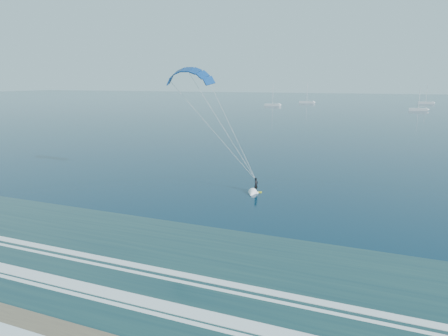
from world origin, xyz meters
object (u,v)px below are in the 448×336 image
at_px(sailboat_0, 273,105).
at_px(sailboat_1, 307,102).
at_px(kitesurfer_rig, 220,122).
at_px(sailboat_2, 418,109).
at_px(sailboat_3, 426,103).

relative_size(sailboat_0, sailboat_1, 0.96).
bearing_deg(kitesurfer_rig, sailboat_0, 103.02).
bearing_deg(kitesurfer_rig, sailboat_2, 78.62).
bearing_deg(sailboat_3, sailboat_0, -145.54).
bearing_deg(sailboat_2, sailboat_1, 143.64).
height_order(kitesurfer_rig, sailboat_2, kitesurfer_rig).
relative_size(sailboat_1, sailboat_3, 1.04).
bearing_deg(sailboat_2, sailboat_0, 171.98).
xyz_separation_m(kitesurfer_rig, sailboat_0, (-39.41, 170.40, -7.91)).
bearing_deg(sailboat_0, sailboat_2, -8.02).
bearing_deg(kitesurfer_rig, sailboat_3, 79.84).
relative_size(kitesurfer_rig, sailboat_0, 1.36).
relative_size(sailboat_2, sailboat_3, 0.93).
distance_m(kitesurfer_rig, sailboat_2, 163.71).
height_order(sailboat_1, sailboat_2, sailboat_1).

